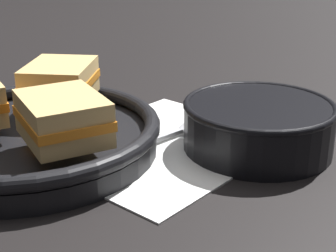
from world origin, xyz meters
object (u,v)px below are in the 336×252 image
at_px(spoon, 183,130).
at_px(sandwich_near_right, 63,118).
at_px(sandwich_far_left, 60,82).
at_px(soup_bowl, 258,123).
at_px(skillet, 29,136).

bearing_deg(spoon, sandwich_near_right, 177.95).
bearing_deg(spoon, sandwich_far_left, 129.73).
distance_m(soup_bowl, sandwich_far_left, 0.25).
distance_m(spoon, skillet, 0.19).
xyz_separation_m(skillet, sandwich_near_right, (-0.01, -0.08, 0.04)).
bearing_deg(sandwich_far_left, sandwich_near_right, -128.05).
bearing_deg(sandwich_near_right, soup_bowl, -32.25).
bearing_deg(soup_bowl, skillet, 132.54).
xyz_separation_m(spoon, sandwich_far_left, (-0.08, 0.13, 0.06)).
bearing_deg(sandwich_near_right, sandwich_far_left, 51.95).
relative_size(soup_bowl, sandwich_near_right, 1.47).
height_order(soup_bowl, sandwich_far_left, sandwich_far_left).
height_order(skillet, sandwich_far_left, sandwich_far_left).
bearing_deg(sandwich_near_right, skillet, 83.19).
bearing_deg(spoon, soup_bowl, -67.91).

